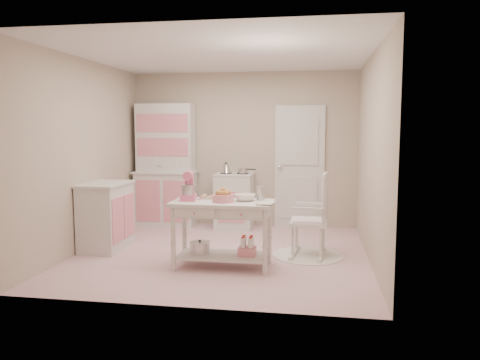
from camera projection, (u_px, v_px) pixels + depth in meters
name	position (u px, v px, depth m)	size (l,w,h in m)	color
room_shell	(222.00, 129.00, 6.06)	(3.84, 3.84, 2.62)	#D18392
door	(300.00, 167.00, 7.81)	(0.82, 0.05, 2.04)	white
hutch	(165.00, 165.00, 7.96)	(1.06, 0.50, 2.08)	white
stove	(234.00, 201.00, 7.79)	(0.62, 0.57, 0.92)	white
base_cabinet	(106.00, 216.00, 6.44)	(0.54, 0.84, 0.92)	white
lace_rug	(308.00, 255.00, 6.13)	(0.92, 0.92, 0.01)	white
rocking_chair	(309.00, 214.00, 6.07)	(0.48, 0.72, 1.10)	white
work_table	(222.00, 234.00, 5.60)	(1.20, 0.60, 0.80)	white
stand_mixer	(188.00, 186.00, 5.62)	(0.20, 0.28, 0.34)	pink
cookie_tray	(213.00, 198.00, 5.76)	(0.34, 0.24, 0.02)	silver
bread_basket	(223.00, 198.00, 5.50)	(0.25, 0.25, 0.09)	pink
mixing_bowl	(245.00, 197.00, 5.59)	(0.26, 0.26, 0.08)	white
metal_pitcher	(261.00, 193.00, 5.63)	(0.10, 0.10, 0.17)	silver
recipe_book	(259.00, 203.00, 5.37)	(0.18, 0.24, 0.02)	white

